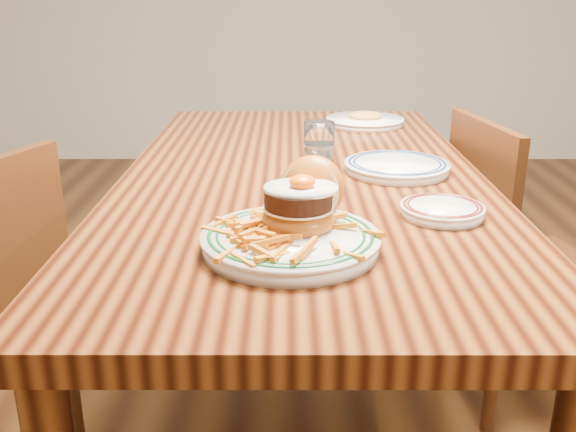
{
  "coord_description": "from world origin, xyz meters",
  "views": [
    {
      "loc": [
        -0.03,
        -1.47,
        1.17
      ],
      "look_at": [
        -0.03,
        -0.46,
        0.81
      ],
      "focal_mm": 40.0,
      "sensor_mm": 36.0,
      "label": 1
    }
  ],
  "objects_px": {
    "table": "(302,208)",
    "chair_right": "(510,257)",
    "side_plate": "(442,209)",
    "main_plate": "(294,225)"
  },
  "relations": [
    {
      "from": "table",
      "to": "chair_right",
      "type": "xyz_separation_m",
      "value": [
        0.59,
        0.2,
        -0.21
      ]
    },
    {
      "from": "table",
      "to": "chair_right",
      "type": "bearing_deg",
      "value": 18.27
    },
    {
      "from": "chair_right",
      "to": "table",
      "type": "bearing_deg",
      "value": 8.95
    },
    {
      "from": "main_plate",
      "to": "side_plate",
      "type": "height_order",
      "value": "main_plate"
    },
    {
      "from": "main_plate",
      "to": "side_plate",
      "type": "bearing_deg",
      "value": 48.91
    },
    {
      "from": "main_plate",
      "to": "side_plate",
      "type": "xyz_separation_m",
      "value": [
        0.29,
        0.15,
        -0.03
      ]
    },
    {
      "from": "table",
      "to": "chair_right",
      "type": "relative_size",
      "value": 1.91
    },
    {
      "from": "side_plate",
      "to": "table",
      "type": "bearing_deg",
      "value": 137.58
    },
    {
      "from": "table",
      "to": "main_plate",
      "type": "relative_size",
      "value": 4.99
    },
    {
      "from": "table",
      "to": "side_plate",
      "type": "bearing_deg",
      "value": -49.25
    }
  ]
}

